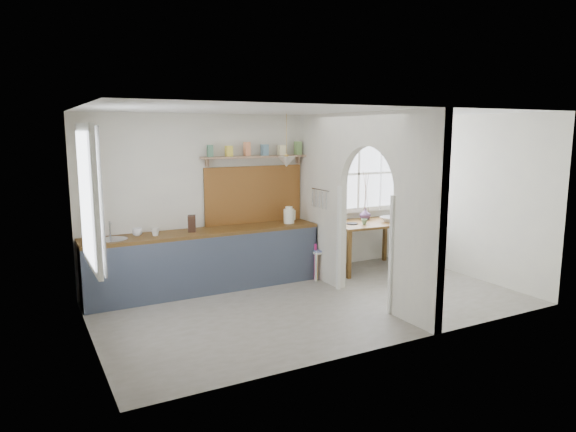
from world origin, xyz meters
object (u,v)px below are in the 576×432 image
chair_left (323,249)px  kettle (289,215)px  vase (365,214)px  dining_table (368,246)px  chair_right (412,237)px

chair_left → kettle: size_ratio=3.47×
kettle → vase: size_ratio=1.35×
vase → dining_table: bearing=-111.6°
dining_table → chair_right: chair_right is taller
chair_right → vase: 0.99m
kettle → chair_left: bearing=-37.2°
chair_left → kettle: kettle is taller
chair_left → kettle: bearing=-100.4°
chair_right → vase: vase is taller
vase → chair_right: bearing=-17.3°
dining_table → kettle: kettle is taller
chair_right → kettle: bearing=97.9°
dining_table → chair_left: 0.94m
dining_table → chair_right: bearing=2.2°
kettle → chair_right: bearing=-21.4°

